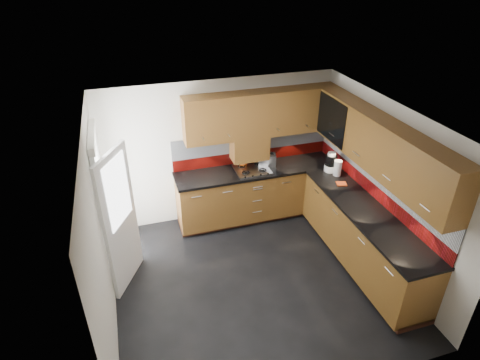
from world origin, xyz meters
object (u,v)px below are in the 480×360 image
object	(u,v)px
utensil_pot	(243,160)
food_processor	(331,163)
gas_hob	(252,170)
toaster	(267,160)

from	to	relation	value
utensil_pot	food_processor	distance (m)	1.43
utensil_pot	food_processor	world-z (taller)	utensil_pot
gas_hob	food_processor	xyz separation A→B (m)	(1.20, -0.39, 0.13)
utensil_pot	food_processor	xyz separation A→B (m)	(1.30, -0.59, 0.05)
food_processor	gas_hob	bearing A→B (deg)	162.12
toaster	gas_hob	bearing A→B (deg)	-160.04
gas_hob	utensil_pot	world-z (taller)	utensil_pot
gas_hob	utensil_pot	distance (m)	0.24
gas_hob	utensil_pot	size ratio (longest dim) A/B	1.18
gas_hob	utensil_pot	xyz separation A→B (m)	(-0.10, 0.20, 0.09)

